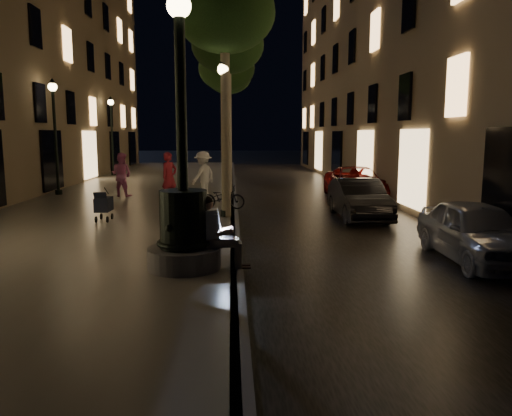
{
  "coord_description": "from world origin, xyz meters",
  "views": [
    {
      "loc": [
        -0.09,
        -7.35,
        2.75
      ],
      "look_at": [
        0.42,
        3.0,
        1.2
      ],
      "focal_mm": 35.0,
      "sensor_mm": 36.0,
      "label": 1
    }
  ],
  "objects": [
    {
      "name": "lamp_curb_a",
      "position": [
        -0.3,
        8.0,
        3.24
      ],
      "size": [
        0.36,
        0.36,
        4.81
      ],
      "color": "black",
      "rests_on": "promenade"
    },
    {
      "name": "curb_strip",
      "position": [
        0.0,
        15.0,
        0.1
      ],
      "size": [
        0.25,
        45.0,
        0.2
      ],
      "primitive_type": "cube",
      "color": "#59595B",
      "rests_on": "ground"
    },
    {
      "name": "lamp_curb_d",
      "position": [
        -0.3,
        32.0,
        3.24
      ],
      "size": [
        0.36,
        0.36,
        4.81
      ],
      "color": "black",
      "rests_on": "promenade"
    },
    {
      "name": "car_front",
      "position": [
        5.2,
        2.96,
        0.66
      ],
      "size": [
        1.68,
        3.92,
        1.32
      ],
      "primitive_type": "imported",
      "rotation": [
        0.0,
        0.0,
        -0.03
      ],
      "color": "#A3A6AB",
      "rests_on": "ground"
    },
    {
      "name": "pedestrian_white",
      "position": [
        -1.2,
        12.39,
        1.13
      ],
      "size": [
        1.27,
        1.38,
        1.86
      ],
      "primitive_type": "imported",
      "rotation": [
        0.0,
        0.0,
        4.09
      ],
      "color": "white",
      "rests_on": "promenade"
    },
    {
      "name": "lamp_left_b",
      "position": [
        -7.4,
        14.0,
        3.24
      ],
      "size": [
        0.36,
        0.36,
        4.81
      ],
      "color": "black",
      "rests_on": "promenade"
    },
    {
      "name": "ground",
      "position": [
        0.0,
        15.0,
        0.0
      ],
      "size": [
        120.0,
        120.0,
        0.0
      ],
      "primitive_type": "plane",
      "color": "black",
      "rests_on": "ground"
    },
    {
      "name": "tree_far",
      "position": [
        -0.22,
        26.0,
        6.43
      ],
      "size": [
        3.0,
        3.0,
        7.5
      ],
      "color": "#6B604C",
      "rests_on": "promenade"
    },
    {
      "name": "tree_near",
      "position": [
        -0.25,
        8.0,
        6.24
      ],
      "size": [
        3.0,
        3.0,
        7.3
      ],
      "color": "#6B604C",
      "rests_on": "promenade"
    },
    {
      "name": "pedestrian_pink",
      "position": [
        -4.56,
        13.19,
        1.09
      ],
      "size": [
        1.04,
        0.93,
        1.79
      ],
      "primitive_type": "imported",
      "rotation": [
        0.0,
        0.0,
        2.8
      ],
      "color": "pink",
      "rests_on": "promenade"
    },
    {
      "name": "lamp_left_c",
      "position": [
        -7.4,
        24.0,
        3.24
      ],
      "size": [
        0.36,
        0.36,
        4.81
      ],
      "color": "black",
      "rests_on": "promenade"
    },
    {
      "name": "cobble_lane",
      "position": [
        3.0,
        15.0,
        0.01
      ],
      "size": [
        6.0,
        45.0,
        0.02
      ],
      "primitive_type": "cube",
      "color": "black",
      "rests_on": "ground"
    },
    {
      "name": "lamp_curb_b",
      "position": [
        -0.3,
        16.0,
        3.24
      ],
      "size": [
        0.36,
        0.36,
        4.81
      ],
      "color": "black",
      "rests_on": "promenade"
    },
    {
      "name": "tree_third",
      "position": [
        -0.3,
        20.0,
        6.14
      ],
      "size": [
        3.0,
        3.0,
        7.2
      ],
      "color": "#6B604C",
      "rests_on": "promenade"
    },
    {
      "name": "lamp_curb_c",
      "position": [
        -0.3,
        24.0,
        3.24
      ],
      "size": [
        0.36,
        0.36,
        4.81
      ],
      "color": "black",
      "rests_on": "promenade"
    },
    {
      "name": "bicycle",
      "position": [
        -0.4,
        9.54,
        0.6
      ],
      "size": [
        1.57,
        0.69,
        0.8
      ],
      "primitive_type": "imported",
      "rotation": [
        0.0,
        0.0,
        1.46
      ],
      "color": "black",
      "rests_on": "promenade"
    },
    {
      "name": "promenade",
      "position": [
        -4.0,
        15.0,
        0.1
      ],
      "size": [
        8.0,
        45.0,
        0.2
      ],
      "primitive_type": "cube",
      "color": "slate",
      "rests_on": "ground"
    },
    {
      "name": "car_second",
      "position": [
        4.03,
        8.49,
        0.65
      ],
      "size": [
        1.42,
        3.95,
        1.3
      ],
      "primitive_type": "imported",
      "rotation": [
        0.0,
        0.0,
        -0.01
      ],
      "color": "black",
      "rests_on": "ground"
    },
    {
      "name": "building_right",
      "position": [
        10.0,
        18.0,
        7.5
      ],
      "size": [
        8.0,
        36.0,
        15.0
      ],
      "primitive_type": "cube",
      "color": "#7B684C",
      "rests_on": "ground"
    },
    {
      "name": "car_third",
      "position": [
        5.2,
        13.54,
        0.68
      ],
      "size": [
        2.6,
        5.04,
        1.36
      ],
      "primitive_type": "imported",
      "rotation": [
        0.0,
        0.0,
        -0.07
      ],
      "color": "maroon",
      "rests_on": "ground"
    },
    {
      "name": "tree_second",
      "position": [
        -0.2,
        14.0,
        6.33
      ],
      "size": [
        3.0,
        3.0,
        7.4
      ],
      "color": "#6B604C",
      "rests_on": "promenade"
    },
    {
      "name": "seated_man_laptop",
      "position": [
        -0.39,
        2.0,
        0.93
      ],
      "size": [
        1.02,
        0.35,
        1.39
      ],
      "color": "gray",
      "rests_on": "promenade"
    },
    {
      "name": "stroller",
      "position": [
        -3.85,
        7.34,
        0.69
      ],
      "size": [
        0.42,
        0.96,
        0.98
      ],
      "rotation": [
        0.0,
        0.0,
        -0.02
      ],
      "color": "black",
      "rests_on": "promenade"
    },
    {
      "name": "fountain_lamppost",
      "position": [
        -1.0,
        2.0,
        1.21
      ],
      "size": [
        1.4,
        1.4,
        5.21
      ],
      "color": "#59595B",
      "rests_on": "promenade"
    },
    {
      "name": "pedestrian_red",
      "position": [
        -2.42,
        11.5,
        1.13
      ],
      "size": [
        0.79,
        0.8,
        1.87
      ],
      "primitive_type": "imported",
      "rotation": [
        0.0,
        0.0,
        0.8
      ],
      "color": "#AE2231",
      "rests_on": "promenade"
    }
  ]
}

